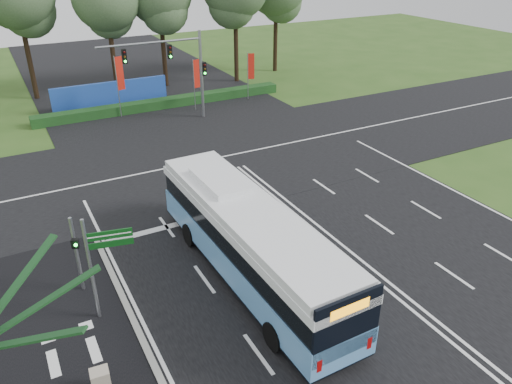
% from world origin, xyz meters
% --- Properties ---
extents(ground, '(120.00, 120.00, 0.00)m').
position_xyz_m(ground, '(0.00, 0.00, 0.00)').
color(ground, '#2F511B').
rests_on(ground, ground).
extents(road_main, '(20.00, 120.00, 0.04)m').
position_xyz_m(road_main, '(0.00, 0.00, 0.02)').
color(road_main, black).
rests_on(road_main, ground).
extents(road_cross, '(120.00, 14.00, 0.05)m').
position_xyz_m(road_cross, '(0.00, 12.00, 0.03)').
color(road_cross, black).
rests_on(road_cross, ground).
extents(bike_path, '(5.00, 18.00, 0.06)m').
position_xyz_m(bike_path, '(-12.50, -3.00, 0.03)').
color(bike_path, black).
rests_on(bike_path, ground).
extents(kerb_strip, '(0.25, 18.00, 0.12)m').
position_xyz_m(kerb_strip, '(-10.10, -3.00, 0.06)').
color(kerb_strip, gray).
rests_on(kerb_strip, ground).
extents(city_bus, '(3.07, 13.23, 3.78)m').
position_xyz_m(city_bus, '(-4.74, -0.79, 1.90)').
color(city_bus, '#5A96D1').
rests_on(city_bus, ground).
extents(pedestrian_signal, '(0.33, 0.42, 3.56)m').
position_xyz_m(pedestrian_signal, '(-11.42, 1.76, 1.95)').
color(pedestrian_signal, gray).
rests_on(pedestrian_signal, ground).
extents(street_sign, '(1.73, 0.44, 4.50)m').
position_xyz_m(street_sign, '(-10.86, -0.34, 2.80)').
color(street_sign, gray).
rests_on(street_sign, ground).
extents(utility_cabinet, '(0.64, 0.55, 1.00)m').
position_xyz_m(utility_cabinet, '(-11.94, -4.05, 0.50)').
color(utility_cabinet, '#A99C88').
rests_on(utility_cabinet, ground).
extents(banner_flag_left, '(0.71, 0.31, 5.04)m').
position_xyz_m(banner_flag_left, '(-3.80, 23.83, 3.27)').
color(banner_flag_left, gray).
rests_on(banner_flag_left, ground).
extents(banner_flag_mid, '(0.64, 0.20, 4.41)m').
position_xyz_m(banner_flag_mid, '(2.31, 22.52, 2.88)').
color(banner_flag_mid, gray).
rests_on(banner_flag_mid, ground).
extents(banner_flag_right, '(0.62, 0.19, 4.28)m').
position_xyz_m(banner_flag_right, '(7.78, 23.10, 2.80)').
color(banner_flag_right, gray).
rests_on(banner_flag_right, ground).
extents(traffic_light_gantry, '(8.41, 0.28, 7.00)m').
position_xyz_m(traffic_light_gantry, '(0.21, 20.50, 4.66)').
color(traffic_light_gantry, gray).
rests_on(traffic_light_gantry, ground).
extents(hedge, '(22.00, 1.20, 0.80)m').
position_xyz_m(hedge, '(0.00, 24.50, 0.40)').
color(hedge, '#163A15').
rests_on(hedge, ground).
extents(blue_hoarding, '(10.00, 0.30, 2.20)m').
position_xyz_m(blue_hoarding, '(-4.00, 27.00, 1.10)').
color(blue_hoarding, '#1F47A9').
rests_on(blue_hoarding, ground).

